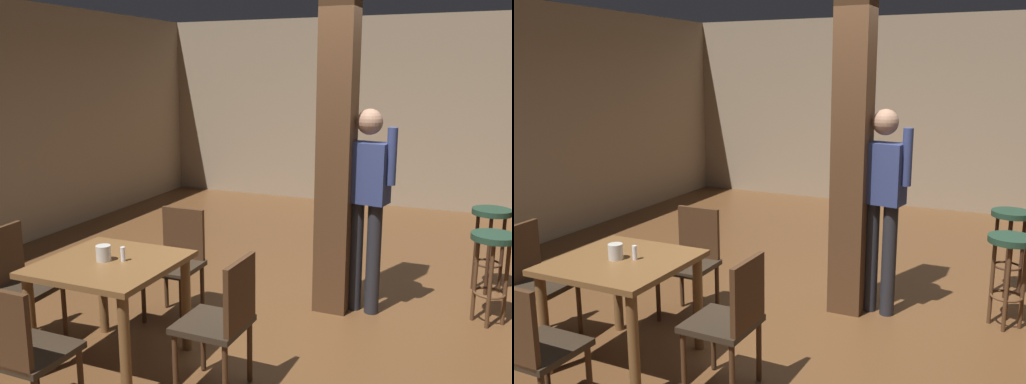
{
  "view_description": "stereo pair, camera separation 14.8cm",
  "coord_description": "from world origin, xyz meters",
  "views": [
    {
      "loc": [
        1.13,
        -4.13,
        2.02
      ],
      "look_at": [
        -0.58,
        -0.12,
        1.09
      ],
      "focal_mm": 40.0,
      "sensor_mm": 36.0,
      "label": 1
    },
    {
      "loc": [
        1.26,
        -4.07,
        2.02
      ],
      "look_at": [
        -0.58,
        -0.12,
        1.09
      ],
      "focal_mm": 40.0,
      "sensor_mm": 36.0,
      "label": 2
    }
  ],
  "objects": [
    {
      "name": "chair_east",
      "position": [
        -0.35,
        -1.16,
        0.51
      ],
      "size": [
        0.43,
        0.43,
        0.89
      ],
      "color": "#2D2319",
      "rests_on": "ground_plane"
    },
    {
      "name": "napkin_cup",
      "position": [
        -1.27,
        -1.14,
        0.81
      ],
      "size": [
        0.1,
        0.1,
        0.11
      ],
      "primitive_type": "cylinder",
      "color": "beige",
      "rests_on": "dining_table"
    },
    {
      "name": "bar_stool_mid",
      "position": [
        1.14,
        1.34,
        0.59
      ],
      "size": [
        0.35,
        0.35,
        0.78
      ],
      "color": "#1E3828",
      "rests_on": "ground_plane"
    },
    {
      "name": "ground_plane",
      "position": [
        0.0,
        0.0,
        0.0
      ],
      "size": [
        10.8,
        10.8,
        0.0
      ],
      "primitive_type": "plane",
      "color": "brown"
    },
    {
      "name": "wall_back",
      "position": [
        0.0,
        4.5,
        1.4
      ],
      "size": [
        8.0,
        0.1,
        2.8
      ],
      "primitive_type": "cube",
      "color": "gray",
      "rests_on": "ground_plane"
    },
    {
      "name": "pillar",
      "position": [
        -0.08,
        0.39,
        1.4
      ],
      "size": [
        0.28,
        0.28,
        2.8
      ],
      "primitive_type": "cube",
      "color": "#4C301C",
      "rests_on": "ground_plane"
    },
    {
      "name": "dining_table",
      "position": [
        -1.23,
        -1.13,
        0.62
      ],
      "size": [
        0.88,
        0.88,
        0.75
      ],
      "color": "brown",
      "rests_on": "ground_plane"
    },
    {
      "name": "chair_north",
      "position": [
        -1.22,
        -0.26,
        0.51
      ],
      "size": [
        0.43,
        0.43,
        0.89
      ],
      "color": "#2D2319",
      "rests_on": "ground_plane"
    },
    {
      "name": "standing_person",
      "position": [
        0.18,
        0.44,
        1.0
      ],
      "size": [
        0.47,
        0.26,
        1.72
      ],
      "color": "navy",
      "rests_on": "ground_plane"
    },
    {
      "name": "salt_shaker",
      "position": [
        -1.14,
        -1.09,
        0.8
      ],
      "size": [
        0.03,
        0.03,
        0.1
      ],
      "primitive_type": "cylinder",
      "color": "silver",
      "rests_on": "dining_table"
    },
    {
      "name": "bar_stool_near",
      "position": [
        1.17,
        0.6,
        0.57
      ],
      "size": [
        0.35,
        0.35,
        0.75
      ],
      "color": "#1E3828",
      "rests_on": "ground_plane"
    },
    {
      "name": "chair_west",
      "position": [
        -2.04,
        -1.16,
        0.51
      ],
      "size": [
        0.45,
        0.45,
        0.89
      ],
      "color": "#2D2319",
      "rests_on": "ground_plane"
    },
    {
      "name": "chair_south",
      "position": [
        -1.2,
        -1.97,
        0.51
      ],
      "size": [
        0.42,
        0.42,
        0.89
      ],
      "color": "#2D2319",
      "rests_on": "ground_plane"
    }
  ]
}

